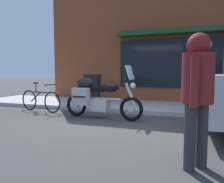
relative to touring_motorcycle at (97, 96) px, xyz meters
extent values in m
plane|color=#3B3B3B|center=(0.54, -0.42, -0.60)|extent=(80.00, 80.00, 0.00)
torus|color=black|center=(0.93, -0.03, -0.29)|extent=(0.61, 0.13, 0.61)
cylinder|color=silver|center=(0.93, -0.03, -0.29)|extent=(0.16, 0.07, 0.16)
torus|color=black|center=(-0.66, 0.08, -0.29)|extent=(0.61, 0.13, 0.61)
cylinder|color=silver|center=(-0.66, 0.08, -0.29)|extent=(0.16, 0.07, 0.16)
cube|color=silver|center=(0.08, 0.03, -0.24)|extent=(0.46, 0.33, 0.32)
cylinder|color=silver|center=(0.13, 0.02, -0.07)|extent=(1.04, 0.13, 0.06)
ellipsoid|color=black|center=(0.33, 0.01, 0.23)|extent=(0.54, 0.32, 0.26)
cube|color=black|center=(-0.09, 0.04, 0.17)|extent=(0.62, 0.28, 0.11)
cube|color=black|center=(-0.42, 0.06, 0.15)|extent=(0.29, 0.24, 0.18)
cylinder|color=silver|center=(0.93, -0.03, 0.03)|extent=(0.35, 0.09, 0.67)
cylinder|color=black|center=(0.81, -0.02, 0.43)|extent=(0.08, 0.62, 0.04)
cube|color=silver|center=(0.89, -0.03, 0.61)|extent=(0.17, 0.33, 0.35)
sphere|color=#EAEACC|center=(0.97, -0.03, 0.29)|extent=(0.14, 0.14, 0.14)
cube|color=#A8A8A8|center=(-0.38, -0.18, -0.01)|extent=(0.45, 0.23, 0.44)
cube|color=black|center=(-0.38, -0.29, -0.01)|extent=(0.37, 0.04, 0.03)
ellipsoid|color=black|center=(-0.37, 0.06, 0.33)|extent=(0.50, 0.35, 0.28)
torus|color=black|center=(-1.57, 0.28, -0.27)|extent=(0.64, 0.16, 0.64)
torus|color=black|center=(-2.56, 0.47, -0.27)|extent=(0.64, 0.16, 0.64)
cylinder|color=black|center=(-2.07, 0.37, 0.01)|extent=(0.55, 0.14, 0.04)
cylinder|color=black|center=(-2.27, 0.41, -0.15)|extent=(0.43, 0.12, 0.32)
cylinder|color=black|center=(-2.25, 0.41, 0.13)|extent=(0.03, 0.03, 0.30)
ellipsoid|color=black|center=(-2.25, 0.41, 0.29)|extent=(0.24, 0.14, 0.06)
cylinder|color=black|center=(-1.62, 0.28, 0.25)|extent=(0.12, 0.48, 0.03)
cylinder|color=#2F2F2F|center=(2.46, -2.40, -0.18)|extent=(0.14, 0.14, 0.83)
cylinder|color=#2F2F2F|center=(2.31, -2.54, -0.18)|extent=(0.14, 0.14, 0.83)
cylinder|color=maroon|center=(2.39, -2.47, 0.54)|extent=(0.44, 0.44, 0.61)
sphere|color=maroon|center=(2.39, -2.47, 0.94)|extent=(0.28, 0.28, 0.28)
sphere|color=tan|center=(2.44, -2.48, 0.94)|extent=(0.17, 0.17, 0.17)
cylinder|color=maroon|center=(2.42, -2.25, 0.51)|extent=(0.10, 0.10, 0.58)
cylinder|color=maroon|center=(2.35, -2.70, 0.51)|extent=(0.10, 0.10, 0.58)
cube|color=black|center=(-1.15, 2.12, 0.03)|extent=(0.55, 0.21, 1.01)
cube|color=black|center=(-1.15, 2.34, 0.03)|extent=(0.55, 0.21, 1.01)
camera|label=1|loc=(2.31, -5.39, 0.61)|focal=36.05mm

